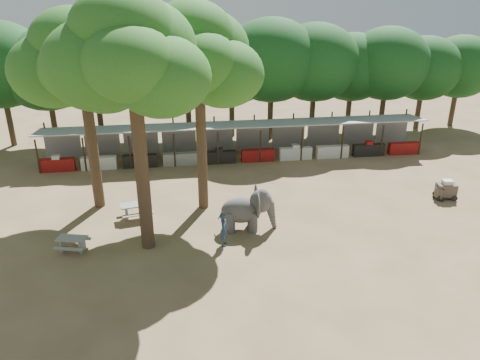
{
  "coord_description": "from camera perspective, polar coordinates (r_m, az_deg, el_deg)",
  "views": [
    {
      "loc": [
        -4.25,
        -18.44,
        12.16
      ],
      "look_at": [
        -1.0,
        5.0,
        2.0
      ],
      "focal_mm": 35.0,
      "sensor_mm": 36.0,
      "label": 1
    }
  ],
  "objects": [
    {
      "name": "picnic_table_far",
      "position": [
        26.45,
        -12.52,
        -3.41
      ],
      "size": [
        1.93,
        1.79,
        0.83
      ],
      "rotation": [
        0.0,
        0.0,
        0.19
      ],
      "color": "gray",
      "rests_on": "ground"
    },
    {
      "name": "yard_tree_left",
      "position": [
        26.39,
        -19.0,
        13.39
      ],
      "size": [
        7.1,
        6.9,
        11.02
      ],
      "color": "#332316",
      "rests_on": "ground"
    },
    {
      "name": "yard_tree_center",
      "position": [
        20.92,
        -13.42,
        14.52
      ],
      "size": [
        7.1,
        6.9,
        12.04
      ],
      "color": "#332316",
      "rests_on": "ground"
    },
    {
      "name": "cart_front",
      "position": [
        30.61,
        23.82,
        -1.07
      ],
      "size": [
        1.32,
        0.95,
        1.2
      ],
      "rotation": [
        0.0,
        0.0,
        -0.13
      ],
      "color": "#3D332B",
      "rests_on": "ground"
    },
    {
      "name": "ground",
      "position": [
        22.49,
        4.34,
        -9.56
      ],
      "size": [
        100.0,
        100.0,
        0.0
      ],
      "primitive_type": "plane",
      "color": "brown",
      "rests_on": "ground"
    },
    {
      "name": "handler",
      "position": [
        23.08,
        -1.97,
        -6.05
      ],
      "size": [
        0.48,
        0.67,
        1.75
      ],
      "primitive_type": "imported",
      "rotation": [
        0.0,
        0.0,
        1.47
      ],
      "color": "#26384C",
      "rests_on": "ground"
    },
    {
      "name": "cart_back",
      "position": [
        30.56,
        23.51,
        -1.3
      ],
      "size": [
        1.14,
        0.98,
        0.95
      ],
      "rotation": [
        0.0,
        0.0,
        0.43
      ],
      "color": "#3D332B",
      "rests_on": "ground"
    },
    {
      "name": "vendor_stalls",
      "position": [
        34.36,
        -0.38,
        4.6
      ],
      "size": [
        28.0,
        2.99,
        2.8
      ],
      "color": "gray",
      "rests_on": "ground"
    },
    {
      "name": "backdrop_trees",
      "position": [
        38.26,
        -1.44,
        13.22
      ],
      "size": [
        46.46,
        5.95,
        8.33
      ],
      "color": "#332316",
      "rests_on": "ground"
    },
    {
      "name": "elephant",
      "position": [
        24.41,
        1.0,
        -3.6
      ],
      "size": [
        3.01,
        2.29,
        2.28
      ],
      "rotation": [
        0.0,
        0.0,
        -0.08
      ],
      "color": "#3F3D3D",
      "rests_on": "ground"
    },
    {
      "name": "picnic_table_near",
      "position": [
        24.23,
        -19.75,
        -7.14
      ],
      "size": [
        1.7,
        1.6,
        0.71
      ],
      "rotation": [
        0.0,
        0.0,
        -0.25
      ],
      "color": "gray",
      "rests_on": "ground"
    },
    {
      "name": "yard_tree_back",
      "position": [
        24.92,
        -5.43,
        14.79
      ],
      "size": [
        7.1,
        6.9,
        11.36
      ],
      "color": "#332316",
      "rests_on": "ground"
    }
  ]
}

